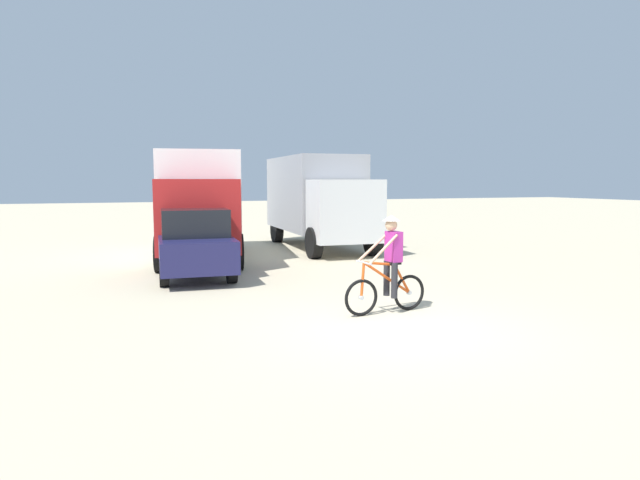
% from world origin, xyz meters
% --- Properties ---
extents(ground_plane, '(120.00, 120.00, 0.00)m').
position_xyz_m(ground_plane, '(0.00, 0.00, 0.00)').
color(ground_plane, beige).
extents(box_truck_avon_van, '(3.38, 7.03, 3.35)m').
position_xyz_m(box_truck_avon_van, '(-1.75, 9.84, 1.87)').
color(box_truck_avon_van, white).
rests_on(box_truck_avon_van, ground).
extents(box_truck_grey_hauler, '(2.67, 6.85, 3.35)m').
position_xyz_m(box_truck_grey_hauler, '(2.71, 10.99, 1.87)').
color(box_truck_grey_hauler, '#9E9EA3').
rests_on(box_truck_grey_hauler, ground).
extents(sedan_parked, '(2.03, 4.31, 1.76)m').
position_xyz_m(sedan_parked, '(-2.44, 6.35, 0.88)').
color(sedan_parked, '#1E1E4C').
rests_on(sedan_parked, ground).
extents(cyclist_orange_shirt, '(1.73, 0.52, 1.82)m').
position_xyz_m(cyclist_orange_shirt, '(0.38, 1.05, 0.85)').
color(cyclist_orange_shirt, black).
rests_on(cyclist_orange_shirt, ground).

